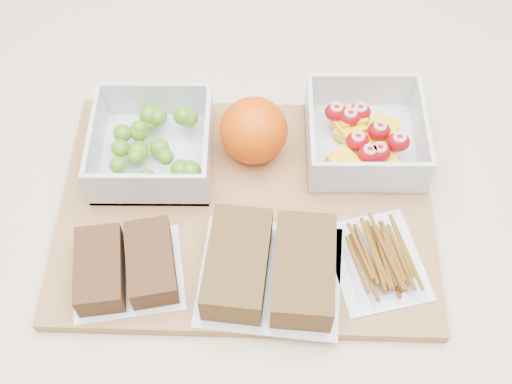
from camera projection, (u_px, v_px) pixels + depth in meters
counter at (258, 335)px, 1.13m from camera, size 1.20×0.90×0.90m
cutting_board at (246, 209)px, 0.73m from camera, size 0.43×0.31×0.02m
grape_container at (154, 144)px, 0.74m from camera, size 0.13×0.13×0.06m
fruit_container at (364, 136)px, 0.75m from camera, size 0.13×0.13×0.06m
orange at (254, 131)px, 0.73m from camera, size 0.08×0.08×0.08m
sandwich_bag_left at (126, 266)px, 0.66m from camera, size 0.13×0.12×0.04m
sandwich_bag_center at (270, 267)px, 0.66m from camera, size 0.16×0.15×0.05m
pretzel_bag at (378, 257)px, 0.67m from camera, size 0.12×0.13×0.03m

